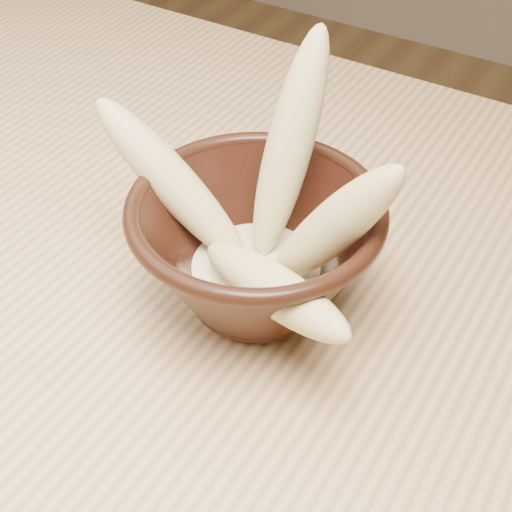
{
  "coord_description": "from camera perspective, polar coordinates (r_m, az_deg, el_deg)",
  "views": [
    {
      "loc": [
        0.45,
        -0.36,
        1.17
      ],
      "look_at": [
        0.24,
        -0.02,
        0.8
      ],
      "focal_mm": 50.0,
      "sensor_mm": 36.0,
      "label": 1
    }
  ],
  "objects": [
    {
      "name": "table",
      "position": [
        0.76,
        -14.63,
        -0.09
      ],
      "size": [
        1.2,
        0.8,
        0.75
      ],
      "color": "#DEB37A",
      "rests_on": "ground"
    },
    {
      "name": "bowl",
      "position": [
        0.54,
        -0.0,
        0.7
      ],
      "size": [
        0.19,
        0.19,
        0.11
      ],
      "rotation": [
        0.0,
        0.0,
        -0.35
      ],
      "color": "black",
      "rests_on": "table"
    },
    {
      "name": "milk_puddle",
      "position": [
        0.56,
        0.0,
        -1.27
      ],
      "size": [
        0.11,
        0.11,
        0.02
      ],
      "primitive_type": "cylinder",
      "color": "beige",
      "rests_on": "bowl"
    },
    {
      "name": "banana_upright",
      "position": [
        0.54,
        2.7,
        8.77
      ],
      "size": [
        0.04,
        0.11,
        0.18
      ],
      "primitive_type": "ellipsoid",
      "rotation": [
        0.44,
        0.0,
        3.11
      ],
      "color": "#E9D689",
      "rests_on": "bowl"
    },
    {
      "name": "banana_left",
      "position": [
        0.56,
        -6.7,
        5.88
      ],
      "size": [
        0.15,
        0.04,
        0.14
      ],
      "primitive_type": "ellipsoid",
      "rotation": [
        0.87,
        0.0,
        -1.54
      ],
      "color": "#E9D689",
      "rests_on": "bowl"
    },
    {
      "name": "banana_right",
      "position": [
        0.5,
        6.22,
        2.33
      ],
      "size": [
        0.12,
        0.05,
        0.15
      ],
      "primitive_type": "ellipsoid",
      "rotation": [
        0.58,
        0.0,
        1.67
      ],
      "color": "#E9D689",
      "rests_on": "bowl"
    },
    {
      "name": "banana_across",
      "position": [
        0.5,
        1.35,
        -2.65
      ],
      "size": [
        0.16,
        0.09,
        0.06
      ],
      "primitive_type": "ellipsoid",
      "rotation": [
        1.39,
        0.0,
        1.23
      ],
      "color": "#E9D689",
      "rests_on": "bowl"
    }
  ]
}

